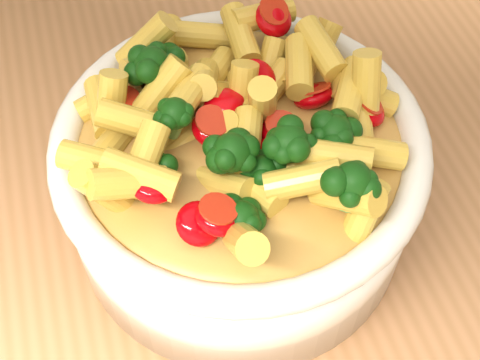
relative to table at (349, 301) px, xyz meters
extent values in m
cube|color=#A46F46|center=(0.00, 0.00, 0.08)|extent=(1.20, 0.80, 0.04)
cylinder|color=white|center=(-0.08, 0.04, 0.15)|extent=(0.23, 0.23, 0.09)
ellipsoid|color=white|center=(-0.08, 0.04, 0.12)|extent=(0.21, 0.21, 0.03)
torus|color=white|center=(-0.08, 0.04, 0.19)|extent=(0.24, 0.24, 0.02)
ellipsoid|color=gold|center=(-0.08, 0.04, 0.19)|extent=(0.21, 0.21, 0.02)
camera|label=1|loc=(-0.16, -0.21, 0.52)|focal=50.00mm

